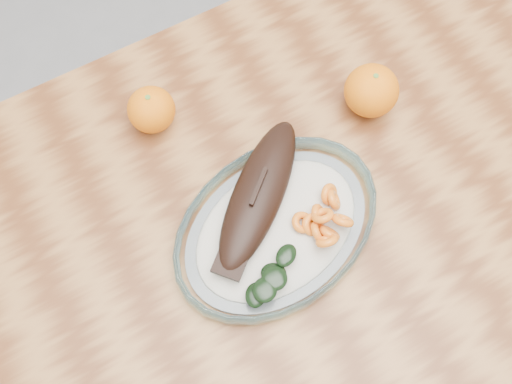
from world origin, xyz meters
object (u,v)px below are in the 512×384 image
(plated_meal, at_px, (276,225))
(orange_right, at_px, (371,91))
(dining_table, at_px, (328,222))
(orange_left, at_px, (151,110))

(plated_meal, bearing_deg, orange_right, 13.51)
(plated_meal, xyz_separation_m, orange_right, (0.23, 0.11, 0.02))
(dining_table, bearing_deg, plated_meal, 179.42)
(plated_meal, bearing_deg, dining_table, -12.67)
(orange_right, bearing_deg, dining_table, -139.29)
(dining_table, height_order, orange_right, orange_right)
(orange_right, bearing_deg, orange_left, 156.05)
(dining_table, distance_m, plated_meal, 0.15)
(orange_left, height_order, orange_right, orange_right)
(dining_table, height_order, orange_left, orange_left)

